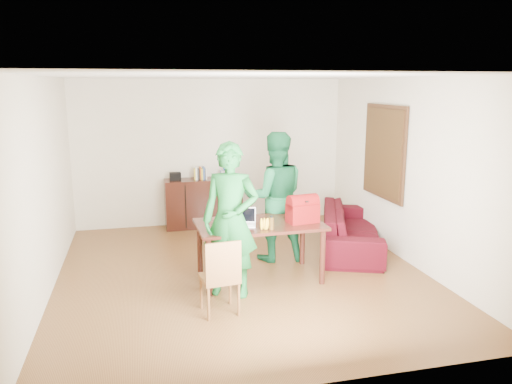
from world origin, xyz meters
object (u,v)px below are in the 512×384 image
object	(u,v)px
chair	(220,291)
sofa	(351,228)
person_near	(231,220)
laptop	(244,223)
table	(259,230)
red_bag	(303,211)
bottle	(271,223)
person_far	(275,197)

from	to	relation	value
chair	sofa	size ratio (longest dim) A/B	0.40
person_near	laptop	distance (m)	0.43
table	red_bag	size ratio (longest dim) A/B	4.17
laptop	bottle	xyz separation A→B (m)	(0.30, -0.25, 0.05)
table	laptop	xyz separation A→B (m)	(-0.23, -0.08, 0.14)
bottle	sofa	world-z (taller)	bottle
person_near	bottle	xyz separation A→B (m)	(0.54, 0.09, -0.09)
person_far	person_near	bearing A→B (deg)	57.46
person_near	sofa	world-z (taller)	person_near
table	chair	world-z (taller)	chair
table	person_far	xyz separation A→B (m)	(0.42, 0.72, 0.28)
person_near	chair	bearing A→B (deg)	-89.83
bottle	sofa	bearing A→B (deg)	36.68
table	bottle	size ratio (longest dim) A/B	9.41
laptop	person_near	bearing A→B (deg)	-110.81
chair	red_bag	world-z (taller)	red_bag
chair	bottle	bearing A→B (deg)	30.78
red_bag	sofa	xyz separation A→B (m)	(1.18, 1.02, -0.61)
red_bag	person_near	bearing A→B (deg)	-171.86
chair	sofa	bearing A→B (deg)	30.32
chair	laptop	xyz separation A→B (m)	(0.46, 0.84, 0.56)
person_far	red_bag	size ratio (longest dim) A/B	4.76
person_near	laptop	bearing A→B (deg)	78.86
person_near	laptop	size ratio (longest dim) A/B	5.51
person_far	sofa	xyz separation A→B (m)	(1.34, 0.20, -0.64)
person_near	bottle	world-z (taller)	person_near
person_far	bottle	size ratio (longest dim) A/B	10.75
person_far	sofa	world-z (taller)	person_far
table	bottle	distance (m)	0.39
table	sofa	world-z (taller)	table
laptop	bottle	size ratio (longest dim) A/B	1.95
table	chair	xyz separation A→B (m)	(-0.70, -0.92, -0.42)
sofa	chair	bearing A→B (deg)	148.09
chair	red_bag	bearing A→B (deg)	26.41
person_far	sofa	bearing A→B (deg)	-166.16
table	sofa	size ratio (longest dim) A/B	0.76
bottle	red_bag	size ratio (longest dim) A/B	0.44
chair	person_far	world-z (taller)	person_far
chair	person_far	xyz separation A→B (m)	(1.11, 1.64, 0.70)
laptop	bottle	distance (m)	0.40
table	red_bag	world-z (taller)	red_bag
table	person_far	world-z (taller)	person_far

